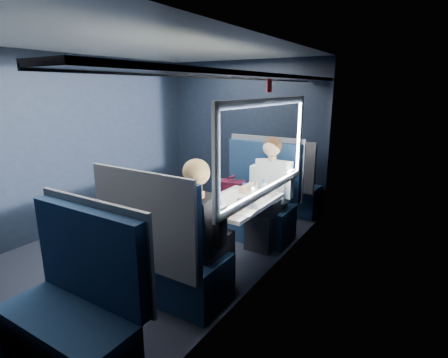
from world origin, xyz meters
The scene contains 13 objects.
ground centered at (0.00, 0.00, -0.01)m, with size 2.80×4.20×0.01m, color black.
room_shell centered at (0.02, 0.00, 1.48)m, with size 3.00×4.40×2.40m.
table centered at (1.03, 0.00, 0.66)m, with size 0.62×1.00×0.74m.
seat_bay_near centered at (0.83, 0.87, 0.42)m, with size 1.04×0.62×1.26m.
seat_bay_far centered at (0.85, -0.87, 0.41)m, with size 1.04×0.62×1.26m.
seat_row_front centered at (0.85, 1.80, 0.41)m, with size 1.04×0.51×1.16m.
seat_row_back centered at (0.85, -1.80, 0.41)m, with size 1.04×0.51×1.16m.
man centered at (1.10, 0.70, 0.72)m, with size 0.53×0.56×1.32m.
woman centered at (1.10, -0.71, 0.73)m, with size 0.53×0.56×1.32m.
papers centered at (1.09, -0.01, 0.74)m, with size 0.51×0.74×0.01m, color white.
laptop centered at (1.25, -0.05, 0.80)m, with size 0.32×0.36×0.22m.
bottle_small centered at (1.24, 0.24, 0.83)m, with size 0.06×0.06×0.20m.
cup centered at (1.28, 0.37, 0.78)m, with size 0.07×0.07×0.09m, color white.
Camera 1 is at (2.75, -2.99, 1.87)m, focal length 28.00 mm.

